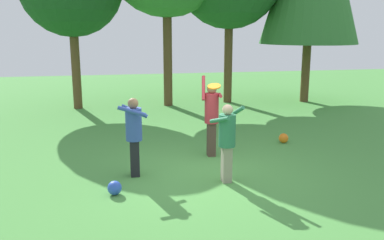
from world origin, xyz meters
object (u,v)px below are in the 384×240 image
object	(u,v)px
ball_orange	(284,138)
ball_blue	(115,188)
person_catcher	(227,137)
frisbee	(214,86)
person_bystander	(134,130)
person_thrower	(212,113)

from	to	relation	value
ball_orange	ball_blue	bearing A→B (deg)	-149.08
person_catcher	frisbee	world-z (taller)	frisbee
ball_blue	ball_orange	xyz separation A→B (m)	(4.60, 2.76, -0.00)
person_bystander	ball_orange	world-z (taller)	person_bystander
person_catcher	ball_blue	world-z (taller)	person_catcher
ball_orange	person_thrower	bearing A→B (deg)	-161.52
person_thrower	ball_orange	distance (m)	2.53
person_bystander	ball_orange	distance (m)	4.61
person_thrower	ball_blue	size ratio (longest dim) A/B	7.31
ball_blue	ball_orange	distance (m)	5.36
frisbee	ball_blue	world-z (taller)	frisbee
person_thrower	frisbee	size ratio (longest dim) A/B	5.45
frisbee	ball_orange	distance (m)	3.75
person_thrower	frisbee	bearing A→B (deg)	0.00
person_bystander	ball_blue	distance (m)	1.36
person_thrower	person_bystander	distance (m)	2.20
person_bystander	ball_blue	bearing A→B (deg)	-104.08
person_bystander	frisbee	distance (m)	1.90
person_thrower	person_bystander	xyz separation A→B (m)	(-1.93, -1.06, -0.07)
person_thrower	ball_orange	world-z (taller)	person_thrower
person_catcher	person_bystander	distance (m)	1.95
person_thrower	person_catcher	bearing A→B (deg)	8.39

